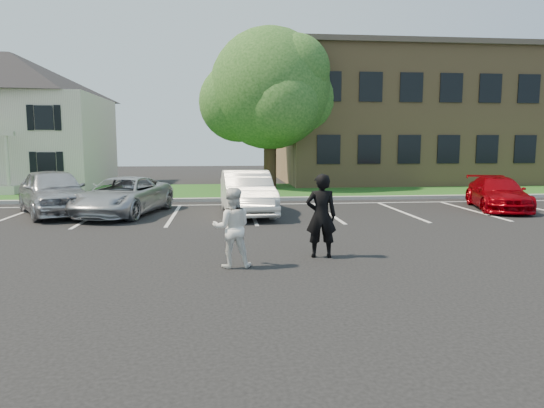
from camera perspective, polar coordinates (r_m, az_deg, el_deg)
The scene contains 13 objects.
ground_plane at distance 9.77m, azimuth 0.61°, elevation -8.03°, with size 90.00×90.00×0.00m, color black.
curb at distance 21.54m, azimuth -3.04°, elevation 0.57°, with size 40.00×0.30×0.15m, color gray.
grass_strip at distance 25.52m, azimuth -3.50°, elevation 1.52°, with size 44.00×8.00×0.08m, color #134F13.
stall_lines at distance 18.66m, azimuth 1.74°, elevation -0.67°, with size 34.00×5.36×0.01m.
house at distance 31.69m, azimuth -28.39°, elevation 8.65°, with size 10.30×9.22×7.60m.
office_building at distance 34.83m, azimuth 19.99°, elevation 9.41°, with size 22.40×10.40×8.30m.
tree at distance 27.38m, azimuth -0.07°, elevation 13.05°, with size 7.80×7.20×8.80m.
man_black_suit at distance 10.90m, azimuth 5.80°, elevation -1.38°, with size 0.69×0.45×1.89m, color black.
man_white_shirt at distance 10.04m, azimuth -4.73°, elevation -2.78°, with size 0.81×0.63×1.66m, color white.
car_silver_west at distance 19.14m, azimuth -24.33°, elevation 1.35°, with size 1.95×4.85×1.65m, color #B1B0B6.
car_silver_minivan at distance 18.11m, azimuth -17.12°, elevation 0.89°, with size 2.23×4.84×1.35m, color #B2B4BA.
car_white_sedan at distance 17.48m, azimuth -2.96°, elevation 1.35°, with size 1.66×4.75×1.57m, color white.
car_red_compact at distance 20.66m, azimuth 25.01°, elevation 1.14°, with size 1.74×4.29×1.24m, color #8C0007.
Camera 1 is at (-1.08, -9.37, 2.57)m, focal length 32.00 mm.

